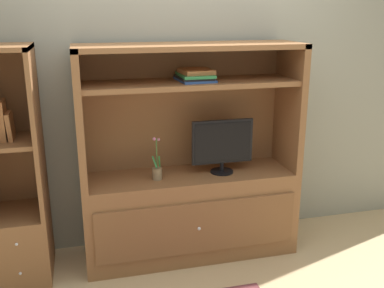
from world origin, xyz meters
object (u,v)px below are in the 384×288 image
Objects in this scene: media_console at (190,191)px; potted_plant at (157,171)px; bookshelf_tall at (18,203)px; magazine_stack at (195,75)px; tv_monitor at (222,144)px.

media_console reaches higher than potted_plant.
potted_plant is 1.00m from bookshelf_tall.
magazine_stack is at bearing -6.58° from media_console.
media_console is at bearing 11.91° from potted_plant.
potted_plant is (-0.50, -0.02, -0.16)m from tv_monitor.
media_console is 3.46× the size of tv_monitor.
magazine_stack is (-0.20, 0.03, 0.52)m from tv_monitor.
potted_plant is 0.75m from magazine_stack.
bookshelf_tall reaches higher than potted_plant.
magazine_stack is at bearing 171.41° from tv_monitor.
media_console is at bearing -0.24° from bookshelf_tall.
media_console is 0.44m from tv_monitor.
media_console is 1.24m from bookshelf_tall.
potted_plant is 1.01× the size of magazine_stack.
bookshelf_tall reaches higher than tv_monitor.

